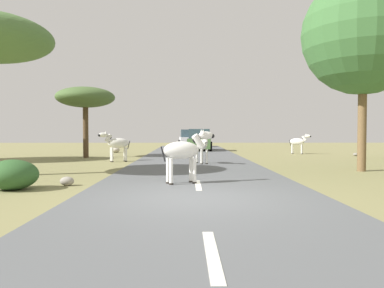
{
  "coord_description": "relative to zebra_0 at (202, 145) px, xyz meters",
  "views": [
    {
      "loc": [
        -0.17,
        -8.65,
        1.57
      ],
      "look_at": [
        0.11,
        13.15,
        0.86
      ],
      "focal_mm": 35.28,
      "sensor_mm": 36.0,
      "label": 1
    }
  ],
  "objects": [
    {
      "name": "zebra_0",
      "position": [
        0.0,
        0.0,
        0.0
      ],
      "size": [
        0.73,
        1.54,
        1.5
      ],
      "rotation": [
        0.0,
        0.0,
        3.45
      ],
      "color": "silver",
      "rests_on": "road"
    },
    {
      "name": "car_1",
      "position": [
        -0.56,
        20.3,
        -0.09
      ],
      "size": [
        2.22,
        4.44,
        1.74
      ],
      "rotation": [
        0.0,
        0.0,
        3.2
      ],
      "color": "silver",
      "rests_on": "road"
    },
    {
      "name": "zebra_3",
      "position": [
        7.12,
        8.56,
        -0.08
      ],
      "size": [
        1.43,
        0.87,
        1.44
      ],
      "rotation": [
        0.0,
        0.0,
        4.27
      ],
      "color": "silver",
      "rests_on": "ground_plane"
    },
    {
      "name": "car_0",
      "position": [
        0.31,
        12.96,
        -0.09
      ],
      "size": [
        2.26,
        4.46,
        1.74
      ],
      "rotation": [
        0.0,
        0.0,
        -0.07
      ],
      "color": "#476B38",
      "rests_on": "road"
    },
    {
      "name": "zebra_1",
      "position": [
        -4.41,
        1.87,
        0.01
      ],
      "size": [
        1.59,
        0.95,
        1.6
      ],
      "rotation": [
        0.0,
        0.0,
        2.0
      ],
      "color": "silver",
      "rests_on": "ground_plane"
    },
    {
      "name": "lane_markings",
      "position": [
        -0.41,
        -10.2,
        -0.89
      ],
      "size": [
        0.16,
        56.0,
        0.01
      ],
      "color": "silver",
      "rests_on": "road"
    },
    {
      "name": "tree_0",
      "position": [
        -6.84,
        4.94,
        2.66
      ],
      "size": [
        3.5,
        3.5,
        4.26
      ],
      "color": "#4C3823",
      "rests_on": "ground_plane"
    },
    {
      "name": "tree_3",
      "position": [
        6.22,
        -2.98,
        4.46
      ],
      "size": [
        4.77,
        4.77,
        7.8
      ],
      "color": "brown",
      "rests_on": "ground_plane"
    },
    {
      "name": "bush_0",
      "position": [
        -5.45,
        -7.65,
        -0.53
      ],
      "size": [
        1.37,
        1.23,
        0.82
      ],
      "primitive_type": "ellipsoid",
      "color": "#2D5628",
      "rests_on": "ground_plane"
    },
    {
      "name": "rock_0",
      "position": [
        -6.09,
        10.41,
        -0.74
      ],
      "size": [
        0.62,
        0.52,
        0.4
      ],
      "primitive_type": "ellipsoid",
      "color": "#A89E8C",
      "rests_on": "ground_plane"
    },
    {
      "name": "ground_plane",
      "position": [
        -0.55,
        -9.2,
        -0.94
      ],
      "size": [
        90.0,
        90.0,
        0.0
      ],
      "primitive_type": "plane",
      "color": "olive"
    },
    {
      "name": "zebra_2",
      "position": [
        -0.81,
        -6.79,
        0.06
      ],
      "size": [
        1.62,
        0.86,
        1.6
      ],
      "rotation": [
        0.0,
        0.0,
        5.07
      ],
      "color": "silver",
      "rests_on": "road"
    },
    {
      "name": "rock_1",
      "position": [
        -4.22,
        -6.9,
        -0.81
      ],
      "size": [
        0.4,
        0.32,
        0.27
      ],
      "primitive_type": "ellipsoid",
      "color": "gray",
      "rests_on": "ground_plane"
    },
    {
      "name": "road",
      "position": [
        -0.41,
        -9.2,
        -0.92
      ],
      "size": [
        6.0,
        64.0,
        0.05
      ],
      "primitive_type": "cube",
      "color": "#56595B",
      "rests_on": "ground_plane"
    },
    {
      "name": "rock_4",
      "position": [
        10.2,
        6.32,
        -0.84
      ],
      "size": [
        0.38,
        0.35,
        0.2
      ],
      "primitive_type": "ellipsoid",
      "color": "gray",
      "rests_on": "ground_plane"
    }
  ]
}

